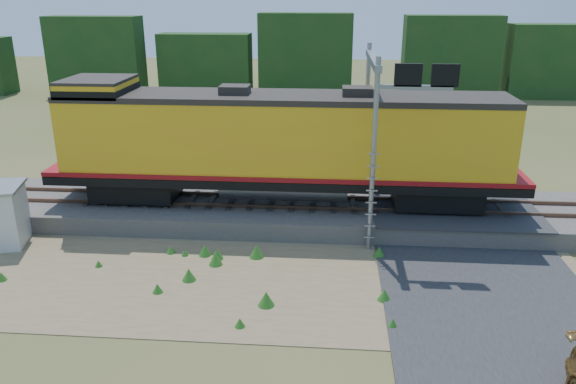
{
  "coord_description": "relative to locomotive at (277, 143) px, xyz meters",
  "views": [
    {
      "loc": [
        1.68,
        -17.13,
        9.62
      ],
      "look_at": [
        0.06,
        3.0,
        2.4
      ],
      "focal_mm": 35.0,
      "sensor_mm": 36.0,
      "label": 1
    }
  ],
  "objects": [
    {
      "name": "ground",
      "position": [
        0.67,
        -6.0,
        -3.54
      ],
      "size": [
        140.0,
        140.0,
        0.0
      ],
      "primitive_type": "plane",
      "color": "#475123",
      "rests_on": "ground"
    },
    {
      "name": "ballast",
      "position": [
        0.67,
        0.0,
        -3.14
      ],
      "size": [
        70.0,
        5.0,
        0.8
      ],
      "primitive_type": "cube",
      "color": "slate",
      "rests_on": "ground"
    },
    {
      "name": "rails",
      "position": [
        0.67,
        0.0,
        -2.66
      ],
      "size": [
        70.0,
        1.54,
        0.16
      ],
      "color": "brown",
      "rests_on": "ballast"
    },
    {
      "name": "dirt_shoulder",
      "position": [
        -1.33,
        -5.5,
        -3.53
      ],
      "size": [
        26.0,
        8.0,
        0.03
      ],
      "primitive_type": "cube",
      "color": "#8C7754",
      "rests_on": "ground"
    },
    {
      "name": "road",
      "position": [
        7.67,
        -5.26,
        -3.45
      ],
      "size": [
        7.0,
        66.0,
        0.86
      ],
      "color": "#38383A",
      "rests_on": "ground"
    },
    {
      "name": "tree_line_north",
      "position": [
        0.67,
        32.0,
        -0.47
      ],
      "size": [
        130.0,
        3.0,
        6.5
      ],
      "color": "#173D16",
      "rests_on": "ground"
    },
    {
      "name": "weed_clumps",
      "position": [
        -2.83,
        -5.9,
        -3.54
      ],
      "size": [
        15.0,
        6.2,
        0.56
      ],
      "primitive_type": null,
      "color": "#2C6A1E",
      "rests_on": "ground"
    },
    {
      "name": "locomotive",
      "position": [
        0.0,
        0.0,
        0.0
      ],
      "size": [
        20.28,
        3.09,
        5.23
      ],
      "color": "black",
      "rests_on": "rails"
    },
    {
      "name": "signal_gantry",
      "position": [
        4.31,
        -0.68,
        2.05
      ],
      "size": [
        2.97,
        6.2,
        7.49
      ],
      "color": "gray",
      "rests_on": "ground"
    }
  ]
}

